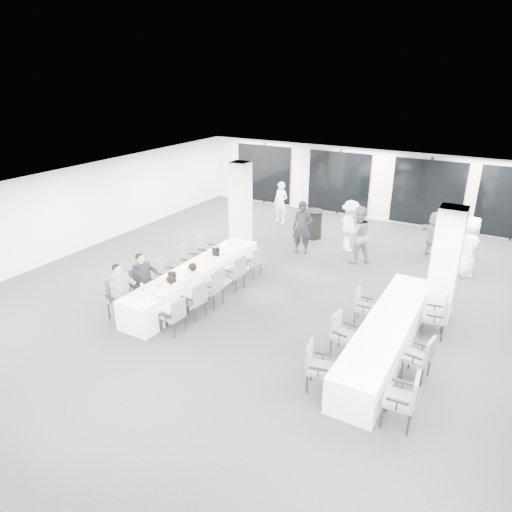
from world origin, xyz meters
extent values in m
cube|color=#27272C|center=(0.00, 0.00, -0.01)|extent=(14.00, 16.00, 0.02)
cube|color=silver|center=(0.00, 0.00, 2.81)|extent=(14.00, 16.00, 0.02)
cube|color=silver|center=(-7.01, 0.00, 1.40)|extent=(0.02, 16.00, 2.80)
cube|color=silver|center=(0.00, 8.01, 1.40)|extent=(14.00, 0.02, 2.80)
cube|color=black|center=(0.00, 7.94, 1.35)|extent=(13.60, 0.06, 2.50)
cube|color=white|center=(-2.80, 3.20, 1.40)|extent=(0.60, 0.60, 2.80)
cube|color=white|center=(4.20, 1.00, 1.40)|extent=(0.60, 0.60, 2.80)
cube|color=white|center=(-1.71, -0.87, 0.38)|extent=(0.90, 5.00, 0.75)
cube|color=white|center=(3.50, -1.09, 0.38)|extent=(0.90, 5.00, 0.75)
cylinder|color=black|center=(-0.73, 4.77, 0.50)|extent=(0.64, 0.64, 1.00)
cylinder|color=black|center=(-0.73, 4.77, 1.00)|extent=(0.73, 0.73, 0.02)
cube|color=#4F5156|center=(-2.46, -2.89, 0.49)|extent=(0.58, 0.60, 0.09)
cube|color=#4F5156|center=(-2.69, -2.85, 0.78)|extent=(0.15, 0.50, 0.50)
cylinder|color=black|center=(-2.64, -2.64, 0.22)|extent=(0.04, 0.04, 0.45)
cylinder|color=black|center=(-2.71, -3.07, 0.22)|extent=(0.04, 0.04, 0.45)
cylinder|color=black|center=(-2.21, -2.71, 0.22)|extent=(0.04, 0.04, 0.45)
cylinder|color=black|center=(-2.28, -3.14, 0.22)|extent=(0.04, 0.04, 0.45)
cube|color=black|center=(-2.41, -2.62, 0.67)|extent=(0.37, 0.10, 0.04)
cube|color=black|center=(-2.50, -3.16, 0.67)|extent=(0.37, 0.10, 0.04)
cube|color=#4F5156|center=(-2.46, -2.12, 0.48)|extent=(0.56, 0.58, 0.08)
cube|color=#4F5156|center=(-2.69, -2.08, 0.76)|extent=(0.14, 0.49, 0.49)
cylinder|color=black|center=(-2.63, -1.87, 0.22)|extent=(0.04, 0.04, 0.43)
cylinder|color=black|center=(-2.70, -2.29, 0.22)|extent=(0.04, 0.04, 0.43)
cylinder|color=black|center=(-2.22, -1.94, 0.22)|extent=(0.04, 0.04, 0.43)
cylinder|color=black|center=(-2.28, -2.36, 0.22)|extent=(0.04, 0.04, 0.43)
cube|color=black|center=(-2.42, -1.85, 0.66)|extent=(0.36, 0.10, 0.04)
cube|color=black|center=(-2.50, -2.38, 0.66)|extent=(0.36, 0.10, 0.04)
cube|color=#4F5156|center=(-2.46, -1.19, 0.44)|extent=(0.51, 0.53, 0.08)
cube|color=#4F5156|center=(-2.67, -1.22, 0.70)|extent=(0.12, 0.45, 0.45)
cylinder|color=black|center=(-2.68, -1.02, 0.20)|extent=(0.04, 0.04, 0.40)
cylinder|color=black|center=(-2.63, -1.41, 0.20)|extent=(0.04, 0.04, 0.40)
cylinder|color=black|center=(-2.29, -0.97, 0.20)|extent=(0.04, 0.04, 0.40)
cylinder|color=black|center=(-2.24, -1.35, 0.20)|extent=(0.04, 0.04, 0.40)
cube|color=black|center=(-2.49, -0.95, 0.61)|extent=(0.33, 0.09, 0.04)
cube|color=black|center=(-2.42, -1.43, 0.61)|extent=(0.33, 0.09, 0.04)
cube|color=#4F5156|center=(-2.46, -0.13, 0.46)|extent=(0.55, 0.57, 0.08)
cube|color=#4F5156|center=(-2.68, -0.17, 0.74)|extent=(0.15, 0.47, 0.47)
cylinder|color=black|center=(-2.70, 0.04, 0.21)|extent=(0.04, 0.04, 0.42)
cylinder|color=black|center=(-2.62, -0.36, 0.21)|extent=(0.04, 0.04, 0.42)
cylinder|color=black|center=(-2.30, 0.11, 0.21)|extent=(0.04, 0.04, 0.42)
cylinder|color=black|center=(-2.22, -0.29, 0.21)|extent=(0.04, 0.04, 0.42)
cube|color=black|center=(-2.51, 0.13, 0.63)|extent=(0.35, 0.11, 0.04)
cube|color=black|center=(-2.41, -0.38, 0.63)|extent=(0.35, 0.11, 0.04)
cube|color=#4F5156|center=(-2.46, 0.72, 0.47)|extent=(0.52, 0.54, 0.08)
cube|color=#4F5156|center=(-2.69, 0.71, 0.76)|extent=(0.10, 0.49, 0.48)
cylinder|color=black|center=(-2.68, 0.92, 0.22)|extent=(0.04, 0.04, 0.43)
cylinder|color=black|center=(-2.65, 0.50, 0.22)|extent=(0.04, 0.04, 0.43)
cylinder|color=black|center=(-2.26, 0.95, 0.22)|extent=(0.04, 0.04, 0.43)
cylinder|color=black|center=(-2.23, 0.53, 0.22)|extent=(0.04, 0.04, 0.43)
cube|color=black|center=(-2.48, 0.98, 0.65)|extent=(0.36, 0.07, 0.04)
cube|color=black|center=(-2.44, 0.46, 0.65)|extent=(0.36, 0.07, 0.04)
cube|color=#4F5156|center=(-0.96, -2.76, 0.41)|extent=(0.45, 0.47, 0.07)
cube|color=#4F5156|center=(-0.76, -2.77, 0.66)|extent=(0.09, 0.42, 0.42)
cylinder|color=black|center=(-0.79, -2.95, 0.19)|extent=(0.03, 0.03, 0.37)
cylinder|color=black|center=(-0.76, -2.59, 0.19)|extent=(0.03, 0.03, 0.37)
cylinder|color=black|center=(-1.15, -2.92, 0.19)|extent=(0.03, 0.03, 0.37)
cylinder|color=black|center=(-1.13, -2.56, 0.19)|extent=(0.03, 0.03, 0.37)
cube|color=black|center=(-0.98, -2.98, 0.57)|extent=(0.31, 0.06, 0.04)
cube|color=black|center=(-0.94, -2.53, 0.57)|extent=(0.31, 0.06, 0.04)
cube|color=#4F5156|center=(-0.96, -1.96, 0.44)|extent=(0.50, 0.52, 0.08)
cube|color=#4F5156|center=(-0.74, -1.98, 0.70)|extent=(0.11, 0.45, 0.45)
cylinder|color=black|center=(-0.79, -2.18, 0.20)|extent=(0.04, 0.04, 0.40)
cylinder|color=black|center=(-0.74, -1.79, 0.20)|extent=(0.04, 0.04, 0.40)
cylinder|color=black|center=(-1.17, -2.13, 0.20)|extent=(0.04, 0.04, 0.40)
cylinder|color=black|center=(-1.13, -1.74, 0.20)|extent=(0.04, 0.04, 0.40)
cube|color=black|center=(-0.99, -2.20, 0.61)|extent=(0.33, 0.08, 0.04)
cube|color=black|center=(-0.93, -1.72, 0.61)|extent=(0.33, 0.08, 0.04)
cube|color=#4F5156|center=(-0.96, -1.24, 0.48)|extent=(0.50, 0.52, 0.08)
cube|color=#4F5156|center=(-0.72, -1.24, 0.76)|extent=(0.08, 0.49, 0.49)
cylinder|color=black|center=(-0.74, -1.45, 0.22)|extent=(0.04, 0.04, 0.44)
cylinder|color=black|center=(-0.75, -1.03, 0.22)|extent=(0.04, 0.04, 0.44)
cylinder|color=black|center=(-1.16, -1.46, 0.22)|extent=(0.04, 0.04, 0.44)
cylinder|color=black|center=(-1.18, -1.04, 0.22)|extent=(0.04, 0.04, 0.44)
cube|color=black|center=(-0.95, -1.51, 0.66)|extent=(0.36, 0.05, 0.04)
cube|color=black|center=(-0.97, -0.98, 0.66)|extent=(0.36, 0.05, 0.04)
cube|color=#4F5156|center=(-0.96, -0.16, 0.46)|extent=(0.50, 0.52, 0.08)
cube|color=#4F5156|center=(-0.74, -0.18, 0.73)|extent=(0.10, 0.47, 0.47)
cylinder|color=black|center=(-0.77, -0.38, 0.21)|extent=(0.04, 0.04, 0.42)
cylinder|color=black|center=(-0.74, 0.03, 0.21)|extent=(0.04, 0.04, 0.42)
cylinder|color=black|center=(-1.18, -0.35, 0.21)|extent=(0.04, 0.04, 0.42)
cylinder|color=black|center=(-1.15, 0.06, 0.21)|extent=(0.04, 0.04, 0.42)
cube|color=black|center=(-0.98, -0.41, 0.63)|extent=(0.35, 0.07, 0.04)
cube|color=black|center=(-0.94, 0.09, 0.63)|extent=(0.35, 0.07, 0.04)
cube|color=#4F5156|center=(-0.96, 0.84, 0.42)|extent=(0.46, 0.48, 0.07)
cube|color=#4F5156|center=(-0.75, 0.82, 0.67)|extent=(0.08, 0.43, 0.43)
cylinder|color=black|center=(-0.78, 0.64, 0.19)|extent=(0.03, 0.03, 0.38)
cylinder|color=black|center=(-0.76, 1.01, 0.19)|extent=(0.03, 0.03, 0.38)
cylinder|color=black|center=(-1.16, 0.66, 0.19)|extent=(0.03, 0.03, 0.38)
cylinder|color=black|center=(-1.13, 1.04, 0.19)|extent=(0.03, 0.03, 0.38)
cube|color=black|center=(-0.97, 0.60, 0.58)|extent=(0.32, 0.06, 0.04)
cube|color=black|center=(-0.94, 1.07, 0.58)|extent=(0.32, 0.06, 0.04)
cube|color=#4F5156|center=(2.75, -2.97, 0.45)|extent=(0.55, 0.57, 0.08)
cube|color=#4F5156|center=(2.53, -3.02, 0.72)|extent=(0.15, 0.46, 0.46)
cylinder|color=black|center=(2.51, -2.82, 0.21)|extent=(0.04, 0.04, 0.41)
cylinder|color=black|center=(2.59, -3.21, 0.21)|extent=(0.04, 0.04, 0.41)
cylinder|color=black|center=(2.90, -2.74, 0.21)|extent=(0.04, 0.04, 0.41)
cylinder|color=black|center=(2.99, -3.13, 0.21)|extent=(0.04, 0.04, 0.41)
cube|color=black|center=(2.70, -2.73, 0.62)|extent=(0.34, 0.11, 0.04)
cube|color=black|center=(2.80, -3.22, 0.62)|extent=(0.34, 0.11, 0.04)
cube|color=#4F5156|center=(2.75, -1.66, 0.44)|extent=(0.50, 0.52, 0.08)
cube|color=#4F5156|center=(2.53, -1.63, 0.71)|extent=(0.11, 0.45, 0.45)
cylinder|color=black|center=(2.58, -1.44, 0.20)|extent=(0.04, 0.04, 0.40)
cylinder|color=black|center=(2.53, -1.83, 0.20)|extent=(0.04, 0.04, 0.40)
cylinder|color=black|center=(2.97, -1.49, 0.20)|extent=(0.04, 0.04, 0.40)
cylinder|color=black|center=(2.92, -1.88, 0.20)|extent=(0.04, 0.04, 0.40)
cube|color=black|center=(2.78, -1.42, 0.61)|extent=(0.34, 0.08, 0.04)
cube|color=black|center=(2.72, -1.90, 0.61)|extent=(0.34, 0.08, 0.04)
cube|color=#4F5156|center=(2.75, -0.21, 0.42)|extent=(0.47, 0.48, 0.07)
cube|color=#4F5156|center=(2.54, -0.23, 0.67)|extent=(0.09, 0.43, 0.43)
cylinder|color=black|center=(2.55, -0.04, 0.19)|extent=(0.03, 0.03, 0.38)
cylinder|color=black|center=(2.58, -0.41, 0.19)|extent=(0.03, 0.03, 0.38)
cylinder|color=black|center=(2.92, -0.01, 0.19)|extent=(0.03, 0.03, 0.38)
cylinder|color=black|center=(2.95, -0.38, 0.19)|extent=(0.03, 0.03, 0.38)
cube|color=black|center=(2.73, 0.02, 0.58)|extent=(0.32, 0.06, 0.04)
cube|color=black|center=(2.77, -0.44, 0.58)|extent=(0.32, 0.06, 0.04)
cube|color=#4F5156|center=(4.25, -3.18, 0.49)|extent=(0.53, 0.55, 0.09)
cube|color=#4F5156|center=(4.49, -3.16, 0.78)|extent=(0.10, 0.50, 0.50)
cylinder|color=black|center=(4.48, -3.38, 0.22)|extent=(0.04, 0.04, 0.44)
cylinder|color=black|center=(4.45, -2.95, 0.22)|extent=(0.04, 0.04, 0.44)
cylinder|color=black|center=(4.05, -3.41, 0.22)|extent=(0.04, 0.04, 0.44)
cylinder|color=black|center=(4.02, -2.98, 0.22)|extent=(0.04, 0.04, 0.44)
cube|color=black|center=(4.27, -3.45, 0.67)|extent=(0.37, 0.07, 0.04)
cube|color=black|center=(4.23, -2.91, 0.67)|extent=(0.37, 0.07, 0.04)
cube|color=#4F5156|center=(4.25, -1.71, 0.44)|extent=(0.52, 0.53, 0.08)
cube|color=#4F5156|center=(4.46, -1.74, 0.71)|extent=(0.13, 0.45, 0.45)
cylinder|color=black|center=(4.41, -1.93, 0.20)|extent=(0.04, 0.04, 0.40)
cylinder|color=black|center=(4.47, -1.54, 0.20)|extent=(0.04, 0.04, 0.40)
cylinder|color=black|center=(4.02, -1.87, 0.20)|extent=(0.04, 0.04, 0.40)
cylinder|color=black|center=(4.08, -1.48, 0.20)|extent=(0.04, 0.04, 0.40)
cube|color=black|center=(4.21, -1.95, 0.61)|extent=(0.34, 0.09, 0.04)
cube|color=black|center=(4.29, -1.46, 0.61)|extent=(0.34, 0.09, 0.04)
cube|color=#4F5156|center=(4.25, 0.05, 0.46)|extent=(0.55, 0.56, 0.08)
cube|color=#4F5156|center=(4.47, 0.09, 0.74)|extent=(0.14, 0.47, 0.47)
cylinder|color=black|center=(4.48, -0.12, 0.21)|extent=(0.04, 0.04, 0.42)
cylinder|color=black|center=(4.42, 0.29, 0.21)|extent=(0.04, 0.04, 0.42)
cylinder|color=black|center=(4.08, -0.19, 0.21)|extent=(0.04, 0.04, 0.42)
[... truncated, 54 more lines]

